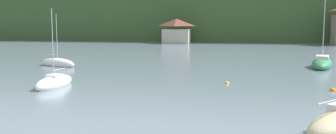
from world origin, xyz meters
TOP-DOWN VIEW (x-y plane):
  - wooded_hillside at (21.15, 139.51)m, footprint 352.00×48.48m
  - shore_building_west at (-9.93, 106.04)m, footprint 6.93×5.50m
  - sailboat_far_0 at (15.62, 60.93)m, footprint 4.30×8.34m
  - sailboat_far_2 at (-17.76, 56.29)m, footprint 5.90×3.62m
  - sailboat_mid_7 at (-11.17, 42.07)m, footprint 2.14×5.53m
  - mooring_buoy_mid at (4.14, 46.38)m, footprint 0.42×0.42m
  - mooring_buoy_far at (13.00, 44.14)m, footprint 0.57×0.57m

SIDE VIEW (x-z plane):
  - mooring_buoy_mid at x=4.14m, z-range -0.21..0.21m
  - mooring_buoy_far at x=13.00m, z-range -0.28..0.28m
  - sailboat_far_2 at x=-17.76m, z-range -3.23..3.90m
  - sailboat_mid_7 at x=-11.17m, z-range -3.33..4.03m
  - sailboat_far_0 at x=15.62m, z-range -4.86..5.75m
  - shore_building_west at x=-9.93m, z-range -0.05..6.14m
  - wooded_hillside at x=21.15m, z-range -14.72..29.57m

